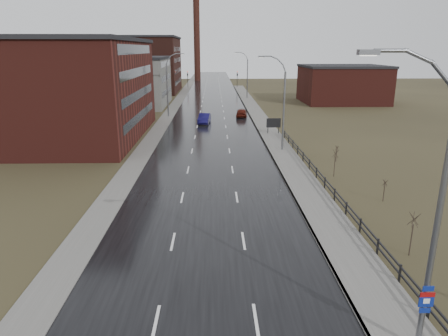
{
  "coord_description": "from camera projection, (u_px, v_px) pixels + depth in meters",
  "views": [
    {
      "loc": [
        0.44,
        -11.54,
        12.07
      ],
      "look_at": [
        1.2,
        18.76,
        3.0
      ],
      "focal_mm": 32.0,
      "sensor_mm": 36.0,
      "label": 1
    }
  ],
  "objects": [
    {
      "name": "warehouse_mid",
      "position": [
        130.0,
        81.0,
        87.26
      ],
      "size": [
        16.32,
        20.4,
        10.5
      ],
      "color": "slate",
      "rests_on": "ground"
    },
    {
      "name": "shrub_d",
      "position": [
        384.0,
        190.0,
        32.63
      ],
      "size": [
        0.45,
        0.48,
        1.89
      ],
      "color": "#382D23",
      "rests_on": "ground"
    },
    {
      "name": "shrub_e",
      "position": [
        335.0,
        162.0,
        38.88
      ],
      "size": [
        0.64,
        0.68,
        2.73
      ],
      "color": "#382D23",
      "rests_on": "ground"
    },
    {
      "name": "warehouse_near",
      "position": [
        59.0,
        89.0,
        55.16
      ],
      "size": [
        22.44,
        28.56,
        13.5
      ],
      "color": "#471914",
      "rests_on": "ground"
    },
    {
      "name": "streetlight_left",
      "position": [
        169.0,
        85.0,
        72.02
      ],
      "size": [
        3.36,
        0.28,
        11.35
      ],
      "color": "slate",
      "rests_on": "ground"
    },
    {
      "name": "guardrail",
      "position": [
        337.0,
        196.0,
        32.08
      ],
      "size": [
        0.1,
        53.05,
        1.1
      ],
      "color": "black",
      "rests_on": "ground"
    },
    {
      "name": "streetlight_right_mid",
      "position": [
        282.0,
        103.0,
        47.51
      ],
      "size": [
        3.36,
        0.28,
        11.35
      ],
      "color": "slate",
      "rests_on": "ground"
    },
    {
      "name": "streetlight_main",
      "position": [
        430.0,
        217.0,
        14.88
      ],
      "size": [
        3.91,
        0.29,
        12.11
      ],
      "color": "slate",
      "rests_on": "ground"
    },
    {
      "name": "sidewalk_right",
      "position": [
        282.0,
        152.0,
        48.2
      ],
      "size": [
        3.2,
        180.0,
        0.18
      ],
      "primitive_type": "cube",
      "color": "#595651",
      "rests_on": "ground"
    },
    {
      "name": "traffic_light_right",
      "position": [
        237.0,
        73.0,
        128.3
      ],
      "size": [
        0.58,
        2.73,
        5.3
      ],
      "color": "black",
      "rests_on": "ground"
    },
    {
      "name": "sidewalk_left",
      "position": [
        166.0,
        118.0,
        71.75
      ],
      "size": [
        2.4,
        260.0,
        0.12
      ],
      "primitive_type": "cube",
      "color": "#595651",
      "rests_on": "ground"
    },
    {
      "name": "shrub_f",
      "position": [
        336.0,
        153.0,
        44.2
      ],
      "size": [
        0.44,
        0.47,
        1.85
      ],
      "color": "#382D23",
      "rests_on": "ground"
    },
    {
      "name": "billboard",
      "position": [
        274.0,
        123.0,
        58.12
      ],
      "size": [
        2.08,
        0.17,
        2.41
      ],
      "color": "black",
      "rests_on": "ground"
    },
    {
      "name": "shrub_c",
      "position": [
        412.0,
        233.0,
        23.88
      ],
      "size": [
        0.65,
        0.69,
        2.78
      ],
      "color": "#382D23",
      "rests_on": "ground"
    },
    {
      "name": "building_right",
      "position": [
        342.0,
        84.0,
        92.54
      ],
      "size": [
        18.36,
        16.32,
        8.5
      ],
      "color": "#471914",
      "rests_on": "ground"
    },
    {
      "name": "streetlight_right_far",
      "position": [
        246.0,
        75.0,
        99.22
      ],
      "size": [
        3.36,
        0.28,
        11.35
      ],
      "color": "slate",
      "rests_on": "ground"
    },
    {
      "name": "car_far",
      "position": [
        242.0,
        113.0,
        73.33
      ],
      "size": [
        2.36,
        4.83,
        1.59
      ],
      "primitive_type": "imported",
      "rotation": [
        0.0,
        0.0,
        3.03
      ],
      "color": "#4E150D",
      "rests_on": "ground"
    },
    {
      "name": "traffic_light_left",
      "position": [
        188.0,
        73.0,
        127.92
      ],
      "size": [
        0.58,
        2.73,
        5.3
      ],
      "color": "black",
      "rests_on": "ground"
    },
    {
      "name": "car_near",
      "position": [
        204.0,
        119.0,
        66.83
      ],
      "size": [
        2.24,
        5.17,
        1.65
      ],
      "primitive_type": "imported",
      "rotation": [
        0.0,
        0.0,
        -0.1
      ],
      "color": "#110E46",
      "rests_on": "ground"
    },
    {
      "name": "warehouse_far",
      "position": [
        133.0,
        64.0,
        115.16
      ],
      "size": [
        26.52,
        24.48,
        15.5
      ],
      "color": "#331611",
      "rests_on": "ground"
    },
    {
      "name": "road",
      "position": [
        212.0,
        118.0,
        71.95
      ],
      "size": [
        14.0,
        300.0,
        0.06
      ],
      "primitive_type": "cube",
      "color": "black",
      "rests_on": "ground"
    },
    {
      "name": "curb_right",
      "position": [
        269.0,
        152.0,
        48.16
      ],
      "size": [
        0.16,
        180.0,
        0.18
      ],
      "primitive_type": "cube",
      "color": "slate",
      "rests_on": "ground"
    },
    {
      "name": "smokestack",
      "position": [
        197.0,
        40.0,
        153.57
      ],
      "size": [
        2.7,
        2.7,
        30.7
      ],
      "color": "#331611",
      "rests_on": "ground"
    }
  ]
}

